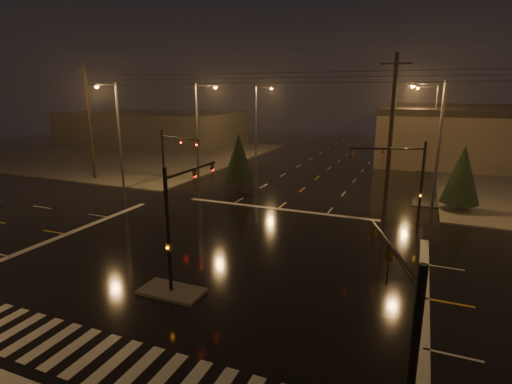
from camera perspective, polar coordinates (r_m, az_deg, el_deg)
ground at (r=22.84m, az=-6.26°, el=-9.69°), size 140.00×140.00×0.00m
sidewalk_nw at (r=63.47m, az=-17.15°, el=5.24°), size 36.00×36.00×0.12m
median_island at (r=19.76m, az=-11.99°, el=-13.68°), size 3.00×1.60×0.15m
crosswalk at (r=16.57m, az=-22.42°, el=-20.75°), size 15.00×2.60×0.01m
stop_bar_far at (r=32.31m, az=3.14°, el=-2.41°), size 16.00×0.50×0.01m
commercial_block at (r=75.60m, az=-14.46°, el=8.85°), size 30.00×18.00×5.60m
signal_mast_median at (r=19.09m, az=-10.99°, el=-2.70°), size 0.25×4.59×6.00m
signal_mast_ne at (r=28.89m, az=20.71°, el=2.44°), size 4.84×1.86×6.00m
signal_mast_nw at (r=34.98m, az=-12.15°, el=4.94°), size 4.84×1.86×6.00m
signal_mast_se at (r=10.10m, az=19.95°, el=-19.72°), size 1.55×3.87×6.00m
streetlight_1 at (r=42.23m, az=-8.10°, el=9.40°), size 2.77×0.32×10.00m
streetlight_2 at (r=56.56m, az=0.28°, el=10.71°), size 2.77×0.32×10.00m
streetlight_3 at (r=34.41m, az=24.24°, el=7.25°), size 2.77×0.32×10.00m
streetlight_4 at (r=54.35m, az=23.87°, el=9.38°), size 2.77×0.32×10.00m
streetlight_5 at (r=39.56m, az=-19.30°, el=8.44°), size 0.32×2.77×10.00m
utility_pole_0 at (r=45.69m, az=-22.69°, el=9.22°), size 2.20×0.32×12.00m
utility_pole_1 at (r=32.45m, az=18.71°, el=7.99°), size 2.20×0.32×12.00m
conifer_0 at (r=34.88m, az=27.38°, el=2.25°), size 2.90×2.90×5.23m
conifer_3 at (r=38.09m, az=-2.51°, el=4.85°), size 3.02×3.02×5.42m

